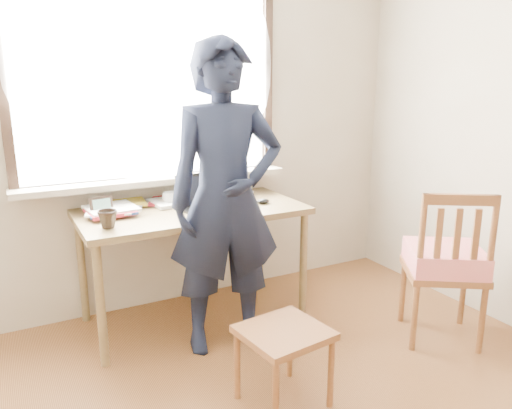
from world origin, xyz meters
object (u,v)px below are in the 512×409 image
desk (192,220)px  person (226,200)px  mug_dark (108,219)px  mug_white (171,198)px  side_chair (445,261)px  laptop (205,201)px  work_chair (284,341)px

desk → person: bearing=-82.0°
desk → person: (0.06, -0.41, 0.22)m
person → mug_dark: bearing=170.7°
mug_white → side_chair: size_ratio=0.11×
laptop → work_chair: size_ratio=0.79×
desk → side_chair: side_chair is taller
laptop → side_chair: (1.19, -0.94, -0.32)m
side_chair → desk: bearing=142.5°
laptop → person: size_ratio=0.19×
laptop → mug_white: size_ratio=3.21×
desk → mug_dark: bearing=-162.6°
work_chair → desk: bearing=93.1°
laptop → mug_white: bearing=129.3°
laptop → person: person is taller
desk → laptop: size_ratio=4.13×
mug_white → mug_dark: 0.60m
laptop → person: (-0.02, -0.38, 0.09)m
work_chair → mug_white: bearing=96.7°
mug_white → person: (0.14, -0.58, 0.10)m
mug_white → work_chair: (0.15, -1.24, -0.48)m
side_chair → person: size_ratio=0.53×
desk → mug_dark: mug_dark is taller
desk → laptop: (0.08, -0.03, 0.13)m
laptop → work_chair: bearing=-91.0°
mug_dark → person: bearing=-20.1°
side_chair → person: bearing=155.1°
laptop → work_chair: (-0.02, -1.04, -0.49)m
laptop → mug_dark: laptop is taller
mug_white → side_chair: 1.80m
side_chair → mug_white: bearing=139.9°
mug_white → desk: bearing=-62.6°
work_chair → person: person is taller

